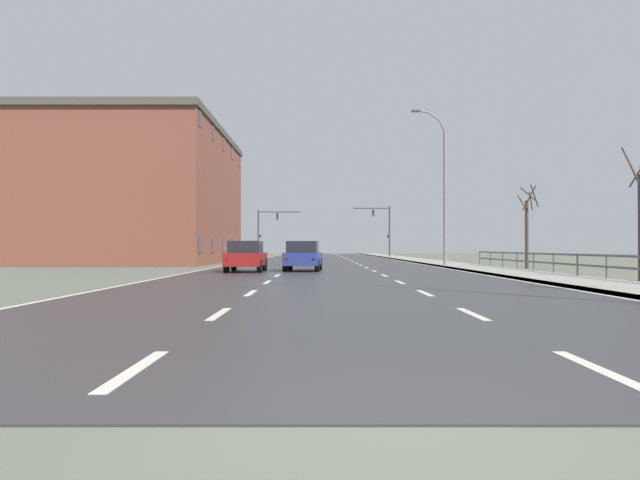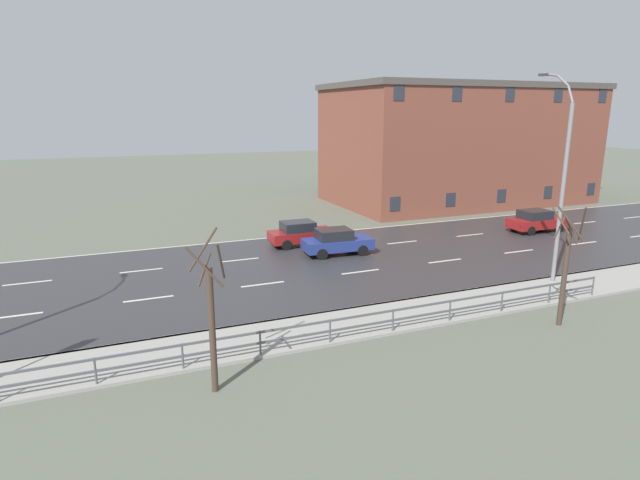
{
  "view_description": "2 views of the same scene",
  "coord_description": "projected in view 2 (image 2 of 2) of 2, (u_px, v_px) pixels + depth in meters",
  "views": [
    {
      "loc": [
        -0.47,
        -4.49,
        1.25
      ],
      "look_at": [
        -0.29,
        58.17,
        1.96
      ],
      "focal_mm": 36.21,
      "sensor_mm": 36.0,
      "label": 1
    },
    {
      "loc": [
        25.94,
        16.95,
        8.35
      ],
      "look_at": [
        0.0,
        27.63,
        1.36
      ],
      "focal_mm": 29.13,
      "sensor_mm": 36.0,
      "label": 2
    }
  ],
  "objects": [
    {
      "name": "bare_tree_near",
      "position": [
        212.0,
        321.0,
        15.38
      ],
      "size": [
        1.2,
        1.18,
        5.03
      ],
      "color": "#423328",
      "rests_on": "ground"
    },
    {
      "name": "guardrail",
      "position": [
        260.0,
        339.0,
        17.9
      ],
      "size": [
        0.07,
        31.66,
        1.0
      ],
      "color": "#515459",
      "rests_on": "ground"
    },
    {
      "name": "bare_tree_mid",
      "position": [
        565.0,
        269.0,
        20.26
      ],
      "size": [
        1.24,
        1.35,
        4.9
      ],
      "color": "#423328",
      "rests_on": "ground"
    },
    {
      "name": "car_far_left",
      "position": [
        536.0,
        221.0,
        36.72
      ],
      "size": [
        1.89,
        4.13,
        1.57
      ],
      "rotation": [
        0.0,
        0.0,
        -0.01
      ],
      "color": "maroon",
      "rests_on": "ground"
    },
    {
      "name": "ground_plane",
      "position": [
        585.0,
        233.0,
        36.78
      ],
      "size": [
        160.0,
        160.0,
        0.12
      ],
      "color": "#5B6051"
    },
    {
      "name": "brick_building",
      "position": [
        458.0,
        144.0,
        48.49
      ],
      "size": [
        13.02,
        23.49,
        10.73
      ],
      "color": "brown",
      "rests_on": "ground"
    },
    {
      "name": "street_lamp_midground",
      "position": [
        561.0,
        183.0,
        24.82
      ],
      "size": [
        2.25,
        0.24,
        10.17
      ],
      "color": "slate",
      "rests_on": "ground"
    },
    {
      "name": "car_far_right",
      "position": [
        337.0,
        241.0,
        30.87
      ],
      "size": [
        2.02,
        4.19,
        1.57
      ],
      "rotation": [
        0.0,
        0.0,
        -0.06
      ],
      "color": "navy",
      "rests_on": "ground"
    },
    {
      "name": "car_near_right",
      "position": [
        301.0,
        233.0,
        32.97
      ],
      "size": [
        1.87,
        4.12,
        1.57
      ],
      "rotation": [
        0.0,
        0.0,
        -0.01
      ],
      "color": "maroon",
      "rests_on": "ground"
    }
  ]
}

